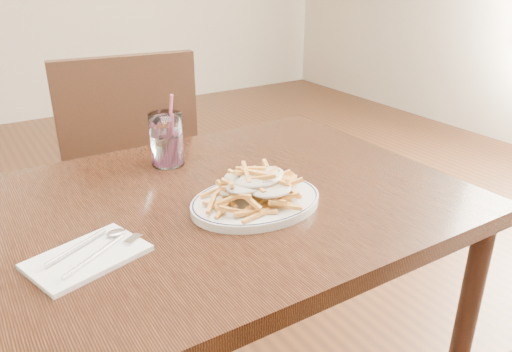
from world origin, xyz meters
TOP-DOWN VIEW (x-y plane):
  - table at (0.00, 0.00)m, footprint 1.20×0.80m
  - chair_far at (0.09, 0.74)m, footprint 0.50×0.50m
  - fries_plate at (0.11, -0.09)m, footprint 0.34×0.31m
  - loaded_fries at (0.11, -0.09)m, footprint 0.23×0.19m
  - napkin at (-0.26, -0.10)m, footprint 0.22×0.18m
  - cutlery at (-0.26, -0.10)m, footprint 0.18×0.15m
  - water_glass at (0.04, 0.23)m, footprint 0.08×0.08m

SIDE VIEW (x-z plane):
  - chair_far at x=0.09m, z-range 0.06..1.03m
  - table at x=0.00m, z-range 0.30..1.05m
  - napkin at x=-0.26m, z-range 0.75..0.76m
  - fries_plate at x=0.11m, z-range 0.75..0.77m
  - cutlery at x=-0.26m, z-range 0.76..0.77m
  - loaded_fries at x=0.11m, z-range 0.77..0.84m
  - water_glass at x=0.04m, z-range 0.72..0.90m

